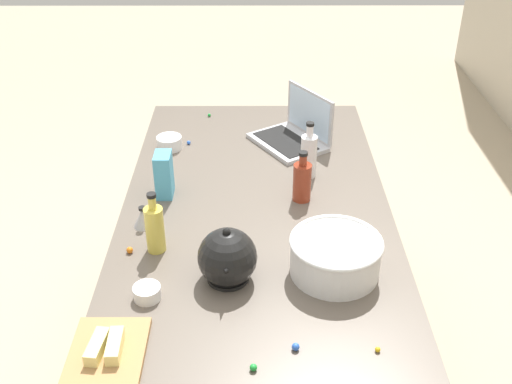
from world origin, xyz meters
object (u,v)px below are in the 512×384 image
kettle (227,258)px  ramekin_medium (147,293)px  mixing_bowl_large (335,255)px  butter_stick_left (97,347)px  bottle_vinegar (309,155)px  bottle_soy (302,181)px  cutting_board (104,364)px  bottle_oil (155,228)px  candy_bag (164,175)px  kitchen_timer (143,217)px  laptop (295,132)px  ramekin_small (169,143)px  butter_stick_right (115,346)px

kettle → ramekin_medium: bearing=-69.4°
mixing_bowl_large → butter_stick_left: size_ratio=2.59×
bottle_vinegar → kettle: bottle_vinegar is taller
bottle_soy → cutting_board: size_ratio=0.60×
bottle_soy → butter_stick_left: 0.96m
kettle → cutting_board: size_ratio=0.66×
bottle_oil → butter_stick_left: (0.46, -0.09, -0.05)m
mixing_bowl_large → candy_bag: size_ratio=1.68×
bottle_oil → kitchen_timer: (-0.13, -0.06, -0.05)m
ramekin_medium → kitchen_timer: (-0.37, -0.07, 0.02)m
laptop → kettle: 0.94m
mixing_bowl_large → bottle_vinegar: bearing=-176.4°
butter_stick_left → ramekin_small: size_ratio=1.04×
butter_stick_left → kitchen_timer: kitchen_timer is taller
bottle_soy → candy_bag: size_ratio=1.15×
mixing_bowl_large → kitchen_timer: (-0.25, -0.63, -0.03)m
laptop → kettle: laptop is taller
cutting_board → butter_stick_right: 0.05m
bottle_oil → butter_stick_left: bearing=-11.1°
bottle_vinegar → kitchen_timer: (0.34, -0.59, -0.06)m
bottle_vinegar → ramekin_medium: bearing=-36.4°
butter_stick_left → cutting_board: bearing=32.9°
cutting_board → butter_stick_right: size_ratio=2.95×
cutting_board → ramekin_medium: (-0.26, 0.07, 0.01)m
kitchen_timer → laptop: bearing=138.5°
kettle → kitchen_timer: size_ratio=2.77×
butter_stick_left → ramekin_medium: butter_stick_left is taller
ramekin_small → ramekin_medium: ramekin_small is taller
kettle → candy_bag: (-0.48, -0.25, 0.01)m
bottle_vinegar → cutting_board: (0.97, -0.59, -0.08)m
cutting_board → ramekin_small: bearing=178.7°
candy_bag → kettle: bearing=27.3°
bottle_vinegar → bottle_oil: bearing=-48.0°
bottle_oil → bottle_vinegar: bearing=132.0°
mixing_bowl_large → candy_bag: 0.73m
kettle → bottle_soy: bearing=150.6°
bottle_soy → butter_stick_right: (0.76, -0.54, -0.04)m
bottle_vinegar → butter_stick_right: 1.10m
butter_stick_left → candy_bag: 0.80m
mixing_bowl_large → bottle_soy: bearing=-170.1°
ramekin_medium → mixing_bowl_large: bearing=101.8°
ramekin_medium → candy_bag: candy_bag is taller
bottle_oil → mixing_bowl_large: bearing=78.2°
bottle_soy → kettle: (0.45, -0.25, 0.00)m
laptop → bottle_soy: bearing=0.0°
cutting_board → candy_bag: size_ratio=1.91×
bottle_vinegar → candy_bag: size_ratio=1.34×
bottle_oil → butter_stick_right: 0.46m
mixing_bowl_large → butter_stick_right: (0.34, -0.61, -0.03)m
bottle_vinegar → candy_bag: (0.14, -0.54, -0.01)m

